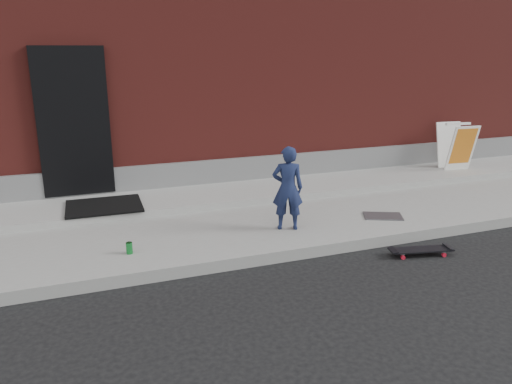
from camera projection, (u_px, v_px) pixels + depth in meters
name	position (u px, v px, depth m)	size (l,w,h in m)	color
ground	(312.00, 258.00, 6.15)	(80.00, 80.00, 0.00)	black
sidewalk	(268.00, 215.00, 7.48)	(20.00, 3.00, 0.15)	gray
apron	(248.00, 192.00, 8.25)	(20.00, 1.20, 0.10)	gray
building	(183.00, 47.00, 11.75)	(20.00, 8.10, 5.00)	maroon
child	(288.00, 188.00, 6.56)	(0.41, 0.27, 1.13)	#182145
skateboard	(421.00, 250.00, 6.21)	(0.80, 0.36, 0.09)	red
pizza_sign	(456.00, 146.00, 9.48)	(0.58, 0.67, 0.88)	white
soda_can	(129.00, 248.00, 5.89)	(0.08, 0.08, 0.14)	#1C8C35
doormat	(104.00, 206.00, 7.29)	(1.07, 0.87, 0.03)	black
utility_plate	(383.00, 216.00, 7.19)	(0.54, 0.35, 0.02)	#58585D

